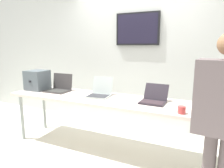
% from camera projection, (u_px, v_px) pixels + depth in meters
% --- Properties ---
extents(ground, '(8.00, 8.00, 0.04)m').
position_uv_depth(ground, '(112.00, 152.00, 2.96)').
color(ground, silver).
extents(back_wall, '(8.00, 0.11, 2.63)m').
position_uv_depth(back_wall, '(137.00, 56.00, 3.71)').
color(back_wall, silver).
rests_on(back_wall, ground).
extents(workbench, '(3.19, 0.70, 0.79)m').
position_uv_depth(workbench, '(112.00, 102.00, 2.82)').
color(workbench, beige).
rests_on(workbench, ground).
extents(equipment_box, '(0.32, 0.32, 0.32)m').
position_uv_depth(equipment_box, '(37.00, 80.00, 3.37)').
color(equipment_box, '#525D64').
rests_on(equipment_box, workbench).
extents(laptop_station_0, '(0.37, 0.31, 0.28)m').
position_uv_depth(laptop_station_0, '(59.00, 87.00, 3.27)').
color(laptop_station_0, '#3C3839').
rests_on(laptop_station_0, workbench).
extents(laptop_station_1, '(0.35, 0.37, 0.27)m').
position_uv_depth(laptop_station_1, '(100.00, 92.00, 2.95)').
color(laptop_station_1, '#ACB6B3').
rests_on(laptop_station_1, workbench).
extents(laptop_station_2, '(0.33, 0.36, 0.22)m').
position_uv_depth(laptop_station_2, '(154.00, 98.00, 2.62)').
color(laptop_station_2, '#28222A').
rests_on(laptop_station_2, workbench).
extents(laptop_station_3, '(0.33, 0.32, 0.24)m').
position_uv_depth(laptop_station_3, '(220.00, 105.00, 2.30)').
color(laptop_station_3, '#ABAEB6').
rests_on(laptop_station_3, workbench).
extents(person, '(0.49, 0.63, 1.62)m').
position_uv_depth(person, '(222.00, 111.00, 1.68)').
color(person, '#655859').
rests_on(person, ground).
extents(coffee_mug, '(0.09, 0.09, 0.08)m').
position_uv_depth(coffee_mug, '(182.00, 110.00, 2.18)').
color(coffee_mug, '#C6403F').
rests_on(coffee_mug, workbench).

